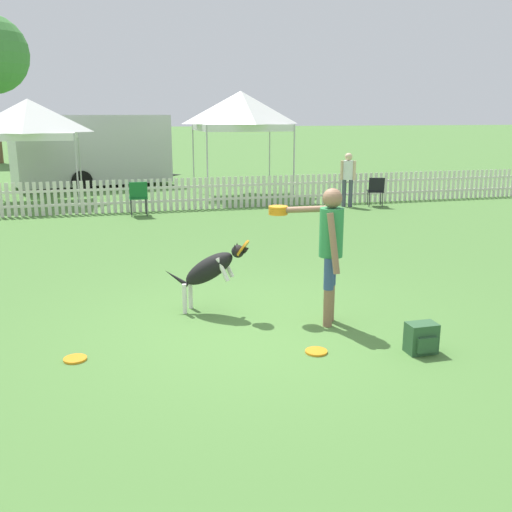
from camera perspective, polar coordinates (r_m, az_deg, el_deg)
name	(u,v)px	position (r m, az deg, el deg)	size (l,w,h in m)	color
ground_plane	(257,327)	(6.85, 0.08, -7.12)	(240.00, 240.00, 0.00)	#4C7A38
handler_person	(327,239)	(6.76, 7.08, 1.66)	(0.79, 0.98, 1.64)	#8C664C
leaping_dog	(211,269)	(7.17, -4.57, -1.26)	(1.07, 0.69, 0.98)	black
frisbee_near_handler	(75,359)	(6.26, -17.63, -9.78)	(0.24, 0.24, 0.02)	orange
frisbee_near_dog	(316,352)	(6.18, 6.04, -9.48)	(0.24, 0.24, 0.02)	orange
backpack_on_grass	(422,338)	(6.34, 16.23, -7.91)	(0.32, 0.24, 0.33)	#2D5633
picket_fence	(171,194)	(15.23, -8.55, 6.11)	(21.21, 0.04, 0.85)	silver
folding_chair_blue_left	(376,189)	(16.06, 11.90, 6.57)	(0.54, 0.55, 0.81)	#333338
folding_chair_center	(138,195)	(14.51, -11.69, 5.97)	(0.44, 0.46, 0.86)	#333338
canopy_tent_main	(29,119)	(17.54, -21.76, 12.59)	(2.51, 2.51, 2.90)	#B2B2B2
canopy_tent_secondary	(241,111)	(17.68, -1.53, 14.30)	(2.60, 2.60, 3.15)	#B2B2B2
spectator_standing	(348,175)	(15.85, 9.18, 8.01)	(0.38, 0.27, 1.46)	#474C5B
equipment_trailer	(91,149)	(20.95, -16.18, 10.22)	(6.03, 3.48, 2.46)	#B7B7B7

